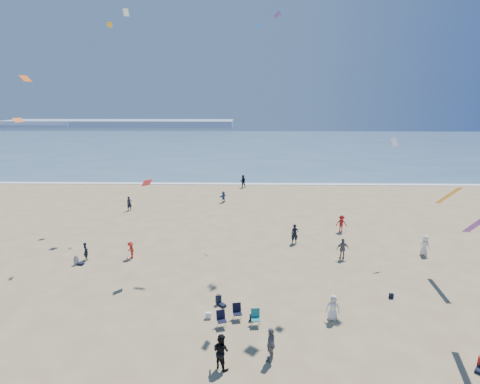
{
  "coord_description": "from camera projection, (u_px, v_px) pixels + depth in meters",
  "views": [
    {
      "loc": [
        2.45,
        -12.8,
        13.1
      ],
      "look_at": [
        2.0,
        8.0,
        7.92
      ],
      "focal_mm": 28.0,
      "sensor_mm": 36.0,
      "label": 1
    }
  ],
  "objects": [
    {
      "name": "ocean",
      "position": [
        240.0,
        146.0,
        107.8
      ],
      "size": [
        220.0,
        100.0,
        0.06
      ],
      "primitive_type": "cube",
      "color": "#476B84",
      "rests_on": "ground"
    },
    {
      "name": "surf_line",
      "position": [
        232.0,
        184.0,
        59.28
      ],
      "size": [
        220.0,
        1.2,
        0.08
      ],
      "primitive_type": "cube",
      "color": "white",
      "rests_on": "ground"
    },
    {
      "name": "headland_far",
      "position": [
        120.0,
        124.0,
        181.43
      ],
      "size": [
        110.0,
        20.0,
        3.2
      ],
      "primitive_type": "cube",
      "color": "#7A8EA8",
      "rests_on": "ground"
    },
    {
      "name": "headland_near",
      "position": [
        33.0,
        125.0,
        177.56
      ],
      "size": [
        40.0,
        14.0,
        2.0
      ],
      "primitive_type": "cube",
      "color": "#7A8EA8",
      "rests_on": "ground"
    },
    {
      "name": "standing_flyers",
      "position": [
        266.0,
        248.0,
        31.7
      ],
      "size": [
        31.29,
        46.48,
        1.94
      ],
      "color": "#A11717",
      "rests_on": "ground"
    },
    {
      "name": "seated_group",
      "position": [
        235.0,
        348.0,
        19.58
      ],
      "size": [
        26.6,
        19.29,
        0.84
      ],
      "color": "white",
      "rests_on": "ground"
    },
    {
      "name": "chair_cluster",
      "position": [
        238.0,
        317.0,
        22.26
      ],
      "size": [
        2.7,
        1.53,
        1.0
      ],
      "color": "black",
      "rests_on": "ground"
    },
    {
      "name": "white_tote",
      "position": [
        208.0,
        315.0,
        22.94
      ],
      "size": [
        0.35,
        0.2,
        0.4
      ],
      "primitive_type": "cube",
      "color": "white",
      "rests_on": "ground"
    },
    {
      "name": "black_backpack",
      "position": [
        252.0,
        318.0,
        22.72
      ],
      "size": [
        0.3,
        0.22,
        0.38
      ],
      "primitive_type": "cube",
      "color": "black",
      "rests_on": "ground"
    },
    {
      "name": "navy_bag",
      "position": [
        391.0,
        296.0,
        25.28
      ],
      "size": [
        0.28,
        0.18,
        0.34
      ],
      "primitive_type": "cube",
      "color": "black",
      "rests_on": "ground"
    },
    {
      "name": "kites_aloft",
      "position": [
        345.0,
        79.0,
        24.54
      ],
      "size": [
        35.4,
        32.44,
        30.1
      ],
      "color": "white",
      "rests_on": "ground"
    }
  ]
}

